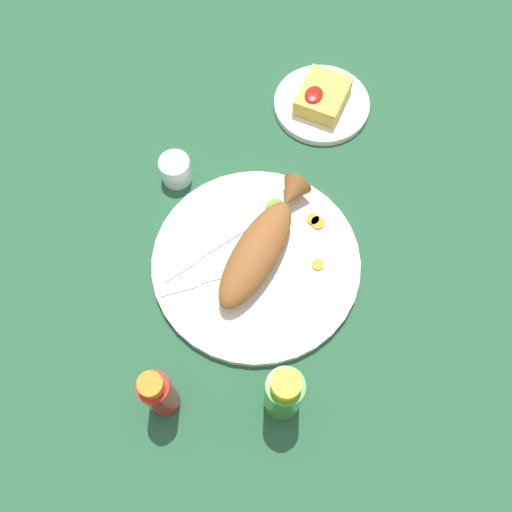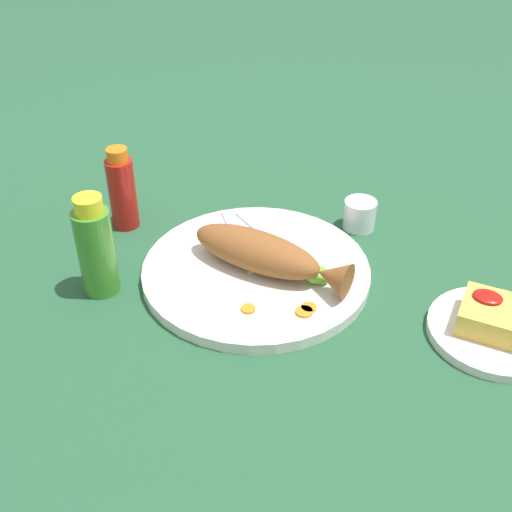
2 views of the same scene
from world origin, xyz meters
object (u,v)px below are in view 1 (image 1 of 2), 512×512
object	(u,v)px
main_plate	(256,263)
hot_sauce_bottle_green	(284,394)
fork_far	(202,254)
fried_fish	(261,246)
salt_cup	(176,171)
fork_near	(206,280)
hot_sauce_bottle_red	(159,394)
side_plate_fries	(322,104)

from	to	relation	value
main_plate	hot_sauce_bottle_green	world-z (taller)	hot_sauce_bottle_green
fork_far	main_plate	bearing A→B (deg)	138.94
fried_fish	salt_cup	size ratio (longest dim) A/B	4.74
fork_far	salt_cup	world-z (taller)	salt_cup
main_plate	fork_near	bearing A→B (deg)	-43.59
hot_sauce_bottle_red	fork_near	bearing A→B (deg)	-172.61
hot_sauce_bottle_green	fork_far	bearing A→B (deg)	-127.92
fork_near	hot_sauce_bottle_green	world-z (taller)	hot_sauce_bottle_green
fried_fish	fork_near	size ratio (longest dim) A/B	1.75
main_plate	fried_fish	distance (m)	0.04
fork_near	hot_sauce_bottle_green	bearing A→B (deg)	105.80
fried_fish	side_plate_fries	xyz separation A→B (m)	(-0.34, -0.02, -0.04)
fork_far	hot_sauce_bottle_red	distance (m)	0.25
fork_near	salt_cup	xyz separation A→B (m)	(-0.17, -0.14, 0.00)
hot_sauce_bottle_red	hot_sauce_bottle_green	bearing A→B (deg)	113.11
main_plate	side_plate_fries	world-z (taller)	main_plate
fried_fish	salt_cup	world-z (taller)	fried_fish
side_plate_fries	fried_fish	bearing A→B (deg)	3.22
main_plate	fried_fish	bearing A→B (deg)	175.12
side_plate_fries	salt_cup	bearing A→B (deg)	-35.81
hot_sauce_bottle_red	side_plate_fries	size ratio (longest dim) A/B	0.79
main_plate	hot_sauce_bottle_red	size ratio (longest dim) A/B	2.42
fork_far	side_plate_fries	bearing A→B (deg)	-158.47
fried_fish	fork_far	xyz separation A→B (m)	(0.04, -0.09, -0.03)
fork_near	hot_sauce_bottle_red	distance (m)	0.21
hot_sauce_bottle_green	side_plate_fries	bearing A→B (deg)	-165.12
hot_sauce_bottle_green	salt_cup	distance (m)	0.45
salt_cup	side_plate_fries	world-z (taller)	salt_cup
hot_sauce_bottle_green	side_plate_fries	xyz separation A→B (m)	(-0.56, -0.15, -0.07)
side_plate_fries	fork_near	bearing A→B (deg)	-6.02
main_plate	fork_far	xyz separation A→B (m)	(0.03, -0.09, 0.01)
hot_sauce_bottle_red	salt_cup	bearing A→B (deg)	-155.78
main_plate	salt_cup	world-z (taller)	salt_cup
fork_near	fork_far	distance (m)	0.05
hot_sauce_bottle_red	fork_far	bearing A→B (deg)	-167.74
fork_far	fried_fish	bearing A→B (deg)	147.59
fork_near	fork_far	bearing A→B (deg)	-95.73
fork_near	main_plate	bearing A→B (deg)	-173.40
hot_sauce_bottle_red	hot_sauce_bottle_green	world-z (taller)	hot_sauce_bottle_green
hot_sauce_bottle_red	main_plate	bearing A→B (deg)	172.29
main_plate	fried_fish	xyz separation A→B (m)	(-0.02, 0.00, 0.04)
main_plate	hot_sauce_bottle_red	xyz separation A→B (m)	(0.27, -0.04, 0.06)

